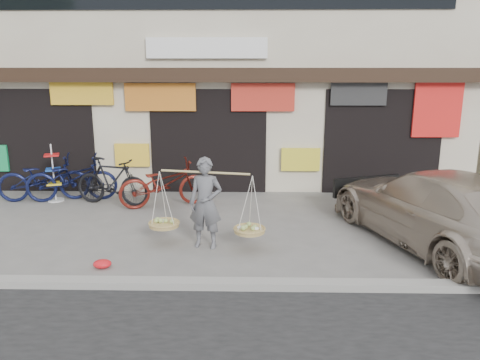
{
  "coord_description": "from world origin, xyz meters",
  "views": [
    {
      "loc": [
        1.08,
        -8.53,
        3.34
      ],
      "look_at": [
        0.88,
        0.9,
        0.97
      ],
      "focal_mm": 35.0,
      "sensor_mm": 36.0,
      "label": 1
    }
  ],
  "objects_px": {
    "suv": "(437,208)",
    "bike_2": "(164,184)",
    "display_rack": "(54,178)",
    "street_vendor": "(206,206)",
    "bike_1": "(112,181)",
    "bike_3": "(72,178)",
    "bike_0": "(44,178)"
  },
  "relations": [
    {
      "from": "bike_0",
      "to": "bike_2",
      "type": "distance_m",
      "value": 3.1
    },
    {
      "from": "bike_1",
      "to": "bike_2",
      "type": "xyz_separation_m",
      "value": [
        1.28,
        -0.09,
        -0.02
      ]
    },
    {
      "from": "bike_3",
      "to": "display_rack",
      "type": "height_order",
      "value": "display_rack"
    },
    {
      "from": "bike_1",
      "to": "bike_2",
      "type": "distance_m",
      "value": 1.28
    },
    {
      "from": "bike_0",
      "to": "bike_3",
      "type": "bearing_deg",
      "value": -101.45
    },
    {
      "from": "bike_0",
      "to": "bike_1",
      "type": "xyz_separation_m",
      "value": [
        1.8,
        -0.34,
        0.01
      ]
    },
    {
      "from": "bike_1",
      "to": "suv",
      "type": "xyz_separation_m",
      "value": [
        6.79,
        -2.38,
        0.14
      ]
    },
    {
      "from": "street_vendor",
      "to": "suv",
      "type": "height_order",
      "value": "street_vendor"
    },
    {
      "from": "street_vendor",
      "to": "display_rack",
      "type": "bearing_deg",
      "value": 154.11
    },
    {
      "from": "bike_0",
      "to": "bike_1",
      "type": "distance_m",
      "value": 1.83
    },
    {
      "from": "bike_3",
      "to": "suv",
      "type": "xyz_separation_m",
      "value": [
        7.89,
        -2.72,
        0.15
      ]
    },
    {
      "from": "suv",
      "to": "bike_2",
      "type": "bearing_deg",
      "value": -41.25
    },
    {
      "from": "bike_0",
      "to": "suv",
      "type": "xyz_separation_m",
      "value": [
        8.59,
        -2.72,
        0.15
      ]
    },
    {
      "from": "bike_1",
      "to": "suv",
      "type": "height_order",
      "value": "suv"
    },
    {
      "from": "bike_2",
      "to": "suv",
      "type": "distance_m",
      "value": 5.97
    },
    {
      "from": "street_vendor",
      "to": "bike_1",
      "type": "xyz_separation_m",
      "value": [
        -2.5,
        2.6,
        -0.2
      ]
    },
    {
      "from": "bike_0",
      "to": "bike_2",
      "type": "height_order",
      "value": "bike_0"
    },
    {
      "from": "bike_1",
      "to": "street_vendor",
      "type": "bearing_deg",
      "value": -120.57
    },
    {
      "from": "bike_1",
      "to": "bike_3",
      "type": "distance_m",
      "value": 1.15
    },
    {
      "from": "street_vendor",
      "to": "display_rack",
      "type": "relative_size",
      "value": 1.52
    },
    {
      "from": "suv",
      "to": "display_rack",
      "type": "xyz_separation_m",
      "value": [
        -8.32,
        2.68,
        -0.15
      ]
    },
    {
      "from": "street_vendor",
      "to": "bike_0",
      "type": "height_order",
      "value": "street_vendor"
    },
    {
      "from": "bike_2",
      "to": "bike_3",
      "type": "relative_size",
      "value": 0.98
    },
    {
      "from": "bike_0",
      "to": "display_rack",
      "type": "height_order",
      "value": "display_rack"
    },
    {
      "from": "display_rack",
      "to": "suv",
      "type": "bearing_deg",
      "value": -17.88
    },
    {
      "from": "street_vendor",
      "to": "bike_0",
      "type": "bearing_deg",
      "value": 155.49
    },
    {
      "from": "street_vendor",
      "to": "suv",
      "type": "relative_size",
      "value": 0.4
    },
    {
      "from": "suv",
      "to": "display_rack",
      "type": "relative_size",
      "value": 3.75
    },
    {
      "from": "street_vendor",
      "to": "display_rack",
      "type": "xyz_separation_m",
      "value": [
        -4.03,
        2.9,
        -0.21
      ]
    },
    {
      "from": "bike_1",
      "to": "display_rack",
      "type": "xyz_separation_m",
      "value": [
        -1.53,
        0.3,
        -0.01
      ]
    },
    {
      "from": "suv",
      "to": "street_vendor",
      "type": "bearing_deg",
      "value": -15.75
    },
    {
      "from": "bike_1",
      "to": "display_rack",
      "type": "relative_size",
      "value": 1.35
    }
  ]
}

